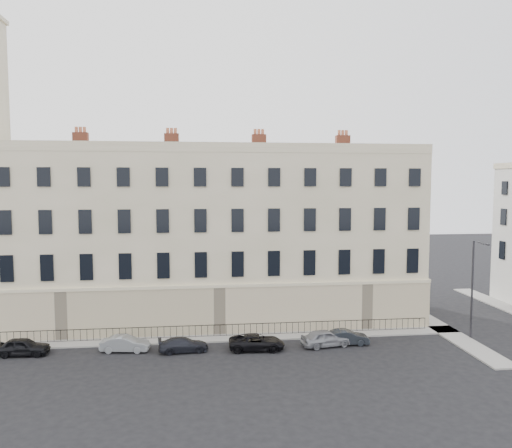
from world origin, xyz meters
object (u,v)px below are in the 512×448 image
at_px(car_d, 257,342).
at_px(car_f, 346,337).
at_px(car_b, 125,344).
at_px(car_e, 326,338).
at_px(car_c, 183,345).
at_px(car_a, 23,347).
at_px(streetlamp, 473,285).

height_order(car_d, car_f, car_d).
height_order(car_b, car_e, car_e).
bearing_deg(car_c, car_f, -94.29).
xyz_separation_m(car_a, car_c, (11.60, -0.61, -0.10)).
height_order(car_a, car_f, car_a).
bearing_deg(car_d, car_a, 90.69).
relative_size(car_b, car_f, 1.03).
distance_m(car_c, car_f, 12.55).
distance_m(car_e, streetlamp, 12.69).
xyz_separation_m(car_f, streetlamp, (10.40, 0.11, 3.84)).
bearing_deg(car_a, car_c, -90.89).
height_order(car_a, streetlamp, streetlamp).
bearing_deg(car_b, car_d, -88.40).
bearing_deg(streetlamp, car_a, -166.89).
relative_size(car_a, car_f, 1.08).
xyz_separation_m(car_d, car_f, (7.06, 0.39, -0.02)).
bearing_deg(car_c, car_a, 81.83).
height_order(car_b, car_c, car_b).
bearing_deg(car_a, streetlamp, -88.39).
bearing_deg(streetlamp, car_c, -165.63).
xyz_separation_m(car_c, car_d, (5.48, -0.20, 0.05)).
relative_size(car_d, car_e, 1.10).
bearing_deg(car_f, car_a, 93.22).
height_order(car_e, car_f, car_e).
xyz_separation_m(car_a, streetlamp, (34.56, -0.30, 3.78)).
bearing_deg(car_a, car_b, -88.13).
height_order(car_e, streetlamp, streetlamp).
bearing_deg(car_e, streetlamp, -98.21).
distance_m(car_a, car_e, 22.45).
height_order(car_d, car_e, car_e).
relative_size(car_b, car_c, 0.97).
bearing_deg(car_d, car_e, -84.91).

